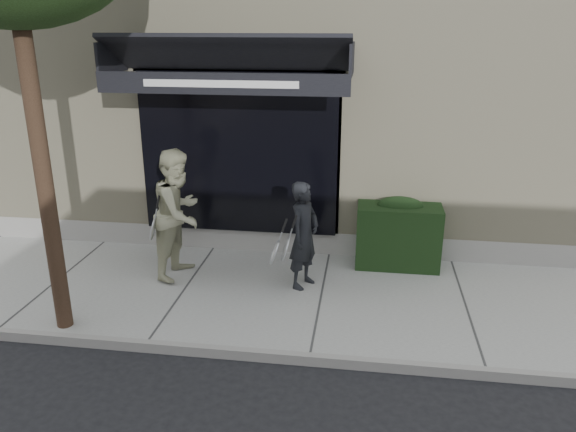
# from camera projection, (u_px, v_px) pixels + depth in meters

# --- Properties ---
(ground) EXTENTS (80.00, 80.00, 0.00)m
(ground) POSITION_uv_depth(u_px,v_px,m) (321.00, 303.00, 8.06)
(ground) COLOR black
(ground) RESTS_ON ground
(sidewalk) EXTENTS (20.00, 3.00, 0.12)m
(sidewalk) POSITION_uv_depth(u_px,v_px,m) (321.00, 299.00, 8.04)
(sidewalk) COLOR gray
(sidewalk) RESTS_ON ground
(curb) EXTENTS (20.00, 0.10, 0.14)m
(curb) POSITION_uv_depth(u_px,v_px,m) (310.00, 359.00, 6.59)
(curb) COLOR gray
(curb) RESTS_ON ground
(building_facade) EXTENTS (14.30, 8.04, 5.64)m
(building_facade) POSITION_uv_depth(u_px,v_px,m) (344.00, 76.00, 11.80)
(building_facade) COLOR beige
(building_facade) RESTS_ON ground
(hedge) EXTENTS (1.30, 0.70, 1.14)m
(hedge) POSITION_uv_depth(u_px,v_px,m) (398.00, 233.00, 8.87)
(hedge) COLOR black
(hedge) RESTS_ON sidewalk
(pedestrian_front) EXTENTS (0.76, 0.86, 1.59)m
(pedestrian_front) POSITION_uv_depth(u_px,v_px,m) (304.00, 235.00, 8.07)
(pedestrian_front) COLOR black
(pedestrian_front) RESTS_ON sidewalk
(pedestrian_back) EXTENTS (0.92, 1.08, 1.97)m
(pedestrian_back) POSITION_uv_depth(u_px,v_px,m) (179.00, 213.00, 8.40)
(pedestrian_back) COLOR #B1B08D
(pedestrian_back) RESTS_ON sidewalk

